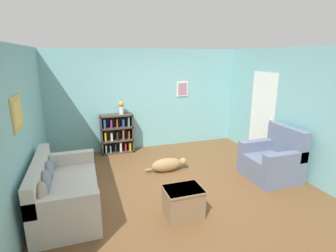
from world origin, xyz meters
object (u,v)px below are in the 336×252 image
(bookshelf, at_px, (117,134))
(dog, at_px, (168,165))
(recliner_chair, at_px, (273,160))
(vase, at_px, (121,107))
(coffee_table, at_px, (183,201))
(couch, at_px, (63,192))

(bookshelf, xyz_separation_m, dog, (0.87, -1.52, -0.34))
(recliner_chair, height_order, vase, vase)
(bookshelf, xyz_separation_m, coffee_table, (0.59, -3.13, -0.24))
(couch, xyz_separation_m, coffee_table, (1.77, -0.73, -0.09))
(recliner_chair, relative_size, dog, 1.11)
(couch, xyz_separation_m, vase, (1.32, 2.39, 0.86))
(coffee_table, height_order, dog, coffee_table)
(recliner_chair, xyz_separation_m, coffee_table, (-2.22, -0.68, -0.12))
(dog, distance_m, vase, 1.96)
(couch, bearing_deg, vase, 61.20)
(coffee_table, bearing_deg, couch, 157.70)
(bookshelf, bearing_deg, dog, -60.14)
(couch, relative_size, dog, 1.90)
(bookshelf, distance_m, dog, 1.78)
(vase, bearing_deg, dog, -63.97)
(vase, bearing_deg, couch, -118.80)
(bookshelf, bearing_deg, vase, -7.17)
(bookshelf, bearing_deg, couch, -116.03)
(dog, bearing_deg, couch, -156.45)
(coffee_table, xyz_separation_m, vase, (-0.45, 3.12, 0.94))
(couch, xyz_separation_m, bookshelf, (1.18, 2.41, 0.16))
(couch, distance_m, vase, 2.86)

